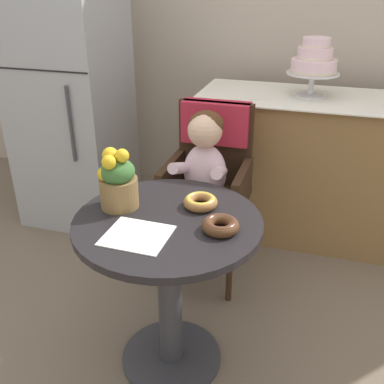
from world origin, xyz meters
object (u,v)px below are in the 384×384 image
seated_child (203,169)px  donut_front (201,201)px  cafe_table (169,265)px  tiered_cake_stand (314,61)px  wicker_chair (211,164)px  donut_mid (221,225)px  flower_vase (118,180)px  refrigerator (70,95)px

seated_child → donut_front: bearing=-75.7°
cafe_table → tiered_cake_stand: bearing=72.0°
wicker_chair → donut_mid: (0.23, -0.76, 0.10)m
wicker_chair → tiered_cake_stand: tiered_cake_stand is taller
seated_child → tiered_cake_stand: tiered_cake_stand is taller
donut_front → flower_vase: flower_vase is taller
donut_front → flower_vase: (-0.31, -0.09, 0.09)m
donut_front → donut_mid: (0.12, -0.15, 0.00)m
seated_child → tiered_cake_stand: bearing=58.0°
donut_mid → flower_vase: bearing=171.1°
flower_vase → tiered_cake_stand: bearing=63.0°
tiered_cake_stand → refrigerator: bearing=-172.3°
tiered_cake_stand → refrigerator: size_ratio=0.19×
donut_front → refrigerator: (-1.14, 0.97, 0.11)m
cafe_table → refrigerator: bearing=133.7°
flower_vase → refrigerator: bearing=128.2°
donut_front → seated_child: bearing=104.3°
seated_child → refrigerator: size_ratio=0.43×
donut_mid → tiered_cake_stand: bearing=80.8°
seated_child → refrigerator: refrigerator is taller
seated_child → flower_vase: size_ratio=2.96×
donut_mid → refrigerator: 1.69m
flower_vase → tiered_cake_stand: tiered_cake_stand is taller
seated_child → donut_mid: bearing=-68.9°
tiered_cake_stand → donut_mid: bearing=-99.2°
flower_vase → donut_front: bearing=15.9°
wicker_chair → tiered_cake_stand: bearing=46.2°
donut_mid → tiered_cake_stand: 1.39m
seated_child → flower_vase: (-0.19, -0.54, 0.15)m
wicker_chair → cafe_table: bearing=-93.2°
refrigerator → wicker_chair: bearing=-19.3°
donut_front → flower_vase: 0.33m
seated_child → tiered_cake_stand: size_ratio=2.20×
cafe_table → seated_child: (-0.02, 0.58, 0.17)m
flower_vase → refrigerator: size_ratio=0.14×
wicker_chair → flower_vase: (-0.19, -0.70, 0.19)m
flower_vase → tiered_cake_stand: (0.64, 1.26, 0.27)m
seated_child → donut_mid: (0.23, -0.61, 0.07)m
donut_mid → tiered_cake_stand: tiered_cake_stand is taller
wicker_chair → tiered_cake_stand: size_ratio=2.88×
wicker_chair → donut_mid: bearing=-78.1°
tiered_cake_stand → refrigerator: (-1.47, -0.20, -0.25)m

